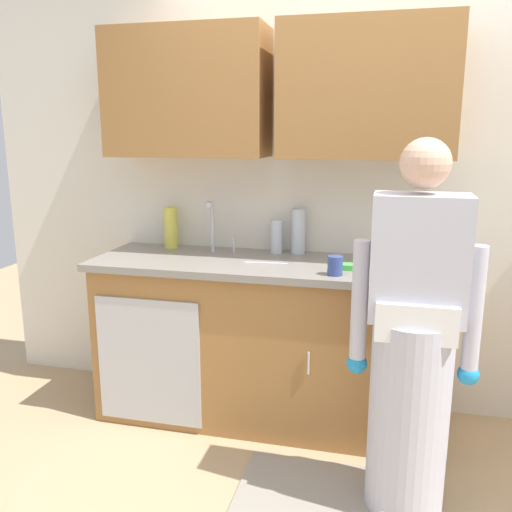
# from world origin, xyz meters

# --- Properties ---
(ground_plane) EXTENTS (9.00, 9.00, 0.00)m
(ground_plane) POSITION_xyz_m (0.00, 0.00, 0.00)
(ground_plane) COLOR tan
(kitchen_wall_with_uppers) EXTENTS (4.80, 0.44, 2.70)m
(kitchen_wall_with_uppers) POSITION_xyz_m (-0.14, 0.99, 1.48)
(kitchen_wall_with_uppers) COLOR silver
(kitchen_wall_with_uppers) RESTS_ON ground
(counter_cabinet) EXTENTS (1.90, 0.62, 0.90)m
(counter_cabinet) POSITION_xyz_m (-0.55, 0.70, 0.45)
(counter_cabinet) COLOR #9E6B38
(counter_cabinet) RESTS_ON ground
(countertop) EXTENTS (1.96, 0.66, 0.04)m
(countertop) POSITION_xyz_m (-0.55, 0.70, 0.92)
(countertop) COLOR gray
(countertop) RESTS_ON counter_cabinet
(sink) EXTENTS (0.50, 0.36, 0.35)m
(sink) POSITION_xyz_m (-0.88, 0.71, 0.93)
(sink) COLOR #B7BABF
(sink) RESTS_ON counter_cabinet
(person_at_sink) EXTENTS (0.55, 0.34, 1.62)m
(person_at_sink) POSITION_xyz_m (0.22, 0.07, 0.69)
(person_at_sink) COLOR white
(person_at_sink) RESTS_ON ground
(floor_mat) EXTENTS (0.80, 0.50, 0.01)m
(floor_mat) POSITION_xyz_m (-0.13, 0.05, 0.01)
(floor_mat) COLOR gray
(floor_mat) RESTS_ON ground
(bottle_water_short) EXTENTS (0.08, 0.08, 0.26)m
(bottle_water_short) POSITION_xyz_m (-0.42, 0.94, 1.07)
(bottle_water_short) COLOR silver
(bottle_water_short) RESTS_ON countertop
(bottle_dish_liquid) EXTENTS (0.08, 0.08, 0.25)m
(bottle_dish_liquid) POSITION_xyz_m (-1.21, 0.91, 1.07)
(bottle_dish_liquid) COLOR #D8D14C
(bottle_dish_liquid) RESTS_ON countertop
(bottle_cleaner_spray) EXTENTS (0.06, 0.06, 0.23)m
(bottle_cleaner_spray) POSITION_xyz_m (0.29, 0.88, 1.06)
(bottle_cleaner_spray) COLOR silver
(bottle_cleaner_spray) RESTS_ON countertop
(bottle_water_tall) EXTENTS (0.07, 0.07, 0.20)m
(bottle_water_tall) POSITION_xyz_m (-0.54, 0.92, 1.04)
(bottle_water_tall) COLOR silver
(bottle_water_tall) RESTS_ON countertop
(cup_by_sink) EXTENTS (0.08, 0.08, 0.10)m
(cup_by_sink) POSITION_xyz_m (-0.16, 0.48, 0.99)
(cup_by_sink) COLOR #33478C
(cup_by_sink) RESTS_ON countertop
(knife_on_counter) EXTENTS (0.24, 0.04, 0.01)m
(knife_on_counter) POSITION_xyz_m (-0.54, 0.64, 0.94)
(knife_on_counter) COLOR silver
(knife_on_counter) RESTS_ON countertop
(sponge) EXTENTS (0.11, 0.07, 0.03)m
(sponge) POSITION_xyz_m (-0.12, 0.61, 0.96)
(sponge) COLOR #4CBF4C
(sponge) RESTS_ON countertop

